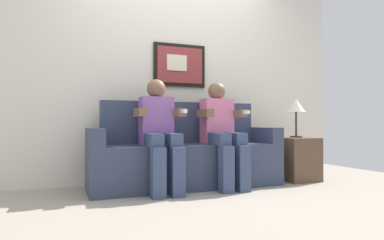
# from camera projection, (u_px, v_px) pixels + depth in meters

# --- Properties ---
(ground_plane) EXTENTS (5.72, 5.72, 0.00)m
(ground_plane) POSITION_uv_depth(u_px,v_px,m) (198.00, 192.00, 3.25)
(ground_plane) COLOR #9E9384
(back_wall_assembly) EXTENTS (4.40, 0.10, 2.60)m
(back_wall_assembly) POSITION_uv_depth(u_px,v_px,m) (173.00, 70.00, 3.98)
(back_wall_assembly) COLOR silver
(back_wall_assembly) RESTS_ON ground_plane
(couch) EXTENTS (2.00, 0.58, 0.90)m
(couch) POSITION_uv_depth(u_px,v_px,m) (186.00, 157.00, 3.55)
(couch) COLOR #333D56
(couch) RESTS_ON ground_plane
(person_on_left) EXTENTS (0.46, 0.56, 1.11)m
(person_on_left) POSITION_uv_depth(u_px,v_px,m) (159.00, 130.00, 3.28)
(person_on_left) COLOR #8C59A5
(person_on_left) RESTS_ON ground_plane
(person_on_right) EXTENTS (0.46, 0.56, 1.11)m
(person_on_right) POSITION_uv_depth(u_px,v_px,m) (222.00, 129.00, 3.52)
(person_on_right) COLOR pink
(person_on_right) RESTS_ON ground_plane
(side_table_right) EXTENTS (0.40, 0.40, 0.50)m
(side_table_right) POSITION_uv_depth(u_px,v_px,m) (297.00, 159.00, 3.94)
(side_table_right) COLOR brown
(side_table_right) RESTS_ON ground_plane
(table_lamp) EXTENTS (0.22, 0.22, 0.46)m
(table_lamp) POSITION_uv_depth(u_px,v_px,m) (296.00, 107.00, 4.00)
(table_lamp) COLOR #333338
(table_lamp) RESTS_ON side_table_right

